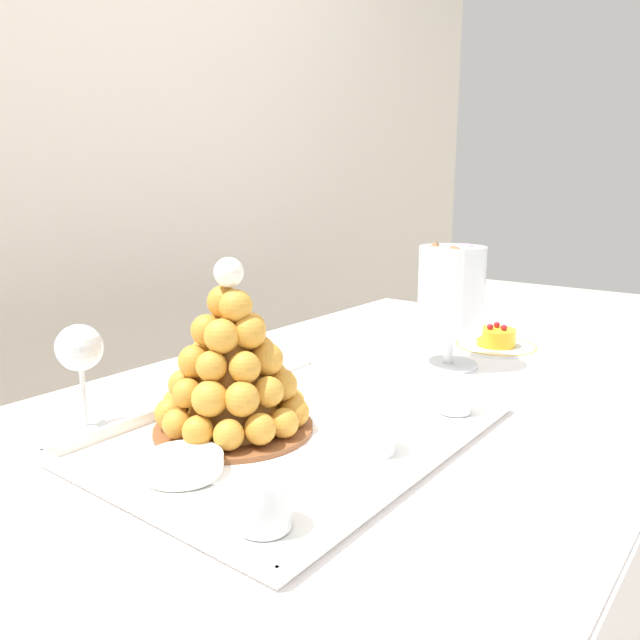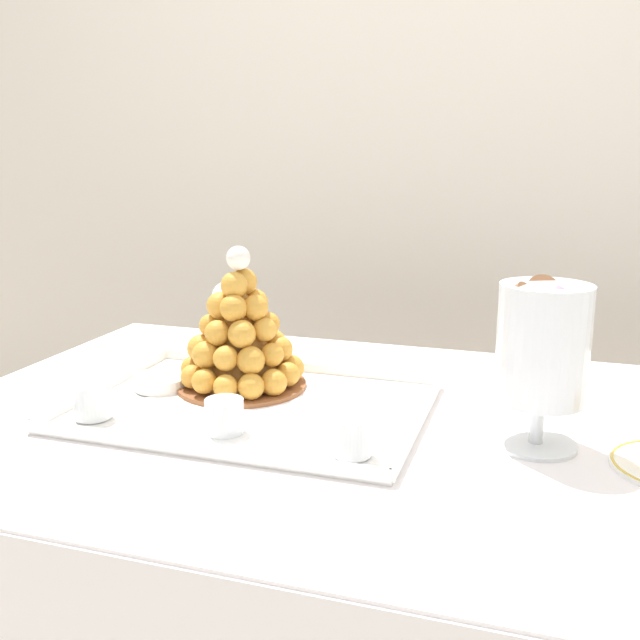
% 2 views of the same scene
% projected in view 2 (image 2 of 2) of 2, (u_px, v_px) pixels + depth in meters
% --- Properties ---
extents(backdrop_wall, '(4.80, 0.10, 2.50)m').
position_uv_depth(backdrop_wall, '(479.00, 129.00, 2.02)').
color(backdrop_wall, silver).
rests_on(backdrop_wall, ground_plane).
extents(buffet_table, '(1.54, 0.93, 0.77)m').
position_uv_depth(buffet_table, '(393.00, 473.00, 1.16)').
color(buffet_table, brown).
rests_on(buffet_table, ground_plane).
extents(serving_tray, '(0.58, 0.42, 0.02)m').
position_uv_depth(serving_tray, '(252.00, 406.00, 1.20)').
color(serving_tray, white).
rests_on(serving_tray, buffet_table).
extents(croquembouche, '(0.23, 0.23, 0.26)m').
position_uv_depth(croquembouche, '(241.00, 337.00, 1.27)').
color(croquembouche, brown).
rests_on(croquembouche, serving_tray).
extents(dessert_cup_left, '(0.06, 0.06, 0.06)m').
position_uv_depth(dessert_cup_left, '(92.00, 402.00, 1.14)').
color(dessert_cup_left, silver).
rests_on(dessert_cup_left, serving_tray).
extents(dessert_cup_mid_left, '(0.06, 0.06, 0.05)m').
position_uv_depth(dessert_cup_mid_left, '(225.00, 417.00, 1.08)').
color(dessert_cup_mid_left, silver).
rests_on(dessert_cup_mid_left, serving_tray).
extents(dessert_cup_centre, '(0.05, 0.05, 0.06)m').
position_uv_depth(dessert_cup_centre, '(352.00, 438.00, 0.99)').
color(dessert_cup_centre, silver).
rests_on(dessert_cup_centre, serving_tray).
extents(creme_brulee_ramekin, '(0.10, 0.10, 0.02)m').
position_uv_depth(creme_brulee_ramekin, '(162.00, 381.00, 1.28)').
color(creme_brulee_ramekin, white).
rests_on(creme_brulee_ramekin, serving_tray).
extents(macaron_goblet, '(0.13, 0.13, 0.26)m').
position_uv_depth(macaron_goblet, '(542.00, 346.00, 1.02)').
color(macaron_goblet, white).
rests_on(macaron_goblet, buffet_table).
extents(wine_glass, '(0.07, 0.07, 0.16)m').
position_uv_depth(wine_glass, '(228.00, 301.00, 1.48)').
color(wine_glass, silver).
rests_on(wine_glass, buffet_table).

